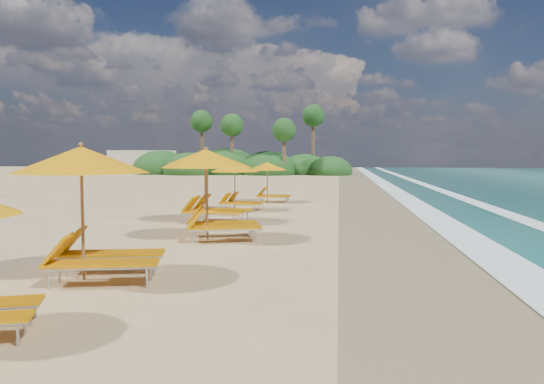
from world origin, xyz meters
The scene contains 10 objects.
ground centered at (0.00, 0.00, 0.00)m, with size 160.00×160.00×0.00m, color tan.
wet_sand centered at (4.00, 0.00, 0.01)m, with size 4.00×160.00×0.01m, color olive.
surf_foam centered at (6.70, 0.00, 0.03)m, with size 4.00×160.00×0.01m.
station_1 centered at (-2.52, -6.62, 1.43)m, with size 3.12×3.00×2.55m.
station_2 centered at (-1.37, -1.71, 1.42)m, with size 3.16×3.06×2.53m.
station_3 centered at (-2.36, 1.97, 1.44)m, with size 3.01×2.86×2.57m.
station_4 centered at (-2.15, 5.96, 1.15)m, with size 2.53×2.44×2.06m.
station_5 centered at (-1.32, 9.99, 1.12)m, with size 2.18×2.01×2.00m.
treeline centered at (-9.94, 45.51, 1.00)m, with size 25.80×8.80×9.74m.
beach_building centered at (-22.00, 48.00, 1.40)m, with size 7.00×5.00×2.80m, color beige.
Camera 1 is at (2.00, -16.09, 2.33)m, focal length 35.71 mm.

